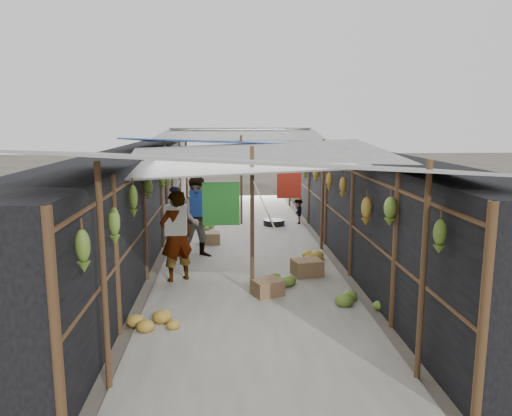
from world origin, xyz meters
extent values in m
plane|color=#6B6356|center=(0.00, 0.00, 0.00)|extent=(80.00, 80.00, 0.00)
cube|color=#9E998E|center=(0.00, 6.50, 0.01)|extent=(3.60, 16.00, 0.02)
cube|color=black|center=(-2.70, 6.50, 1.15)|extent=(1.40, 15.00, 2.30)
cube|color=black|center=(2.70, 6.50, 1.15)|extent=(1.40, 15.00, 2.30)
cube|color=#916949|center=(0.26, 2.91, 0.15)|extent=(0.61, 0.56, 0.30)
cube|color=#916949|center=(1.13, 4.00, 0.17)|extent=(0.63, 0.55, 0.33)
cube|color=#916949|center=(-0.85, 6.63, 0.15)|extent=(0.49, 0.41, 0.31)
cylinder|color=black|center=(0.93, 8.73, 0.09)|extent=(0.62, 0.62, 0.18)
imported|color=white|center=(-1.39, 3.84, 0.87)|extent=(0.76, 0.68, 1.75)
imported|color=navy|center=(-1.04, 5.47, 0.91)|extent=(1.01, 0.86, 1.82)
imported|color=#49433F|center=(1.66, 8.90, 0.39)|extent=(0.30, 0.51, 0.77)
cylinder|color=brown|center=(-1.80, 0.00, 1.30)|extent=(0.07, 0.07, 2.60)
cylinder|color=brown|center=(1.80, 0.00, 1.30)|extent=(0.07, 0.07, 2.60)
cylinder|color=brown|center=(0.00, 3.00, 1.30)|extent=(0.07, 0.07, 2.60)
cylinder|color=brown|center=(-1.80, 6.00, 1.30)|extent=(0.07, 0.07, 2.60)
cylinder|color=brown|center=(1.80, 6.00, 1.30)|extent=(0.07, 0.07, 2.60)
cylinder|color=brown|center=(0.00, 9.00, 1.30)|extent=(0.07, 0.07, 2.60)
cylinder|color=brown|center=(-1.80, 12.00, 1.30)|extent=(0.07, 0.07, 2.60)
cylinder|color=brown|center=(1.80, 12.00, 1.30)|extent=(0.07, 0.07, 2.60)
cube|color=#A0A19B|center=(0.00, 1.00, 2.50)|extent=(5.21, 3.19, 0.52)
cube|color=#A0A19B|center=(0.20, 4.20, 2.35)|extent=(5.23, 3.73, 0.50)
cube|color=navy|center=(-0.10, 7.50, 2.45)|extent=(5.40, 3.60, 0.41)
cube|color=#A0A19B|center=(0.00, 10.80, 2.55)|extent=(5.37, 3.66, 0.27)
cube|color=#A0A19B|center=(0.10, 13.20, 2.65)|extent=(5.00, 1.99, 0.24)
cylinder|color=brown|center=(-2.00, 6.50, 2.05)|extent=(0.06, 15.00, 0.06)
cylinder|color=brown|center=(2.00, 6.50, 2.05)|extent=(0.06, 15.00, 0.06)
cylinder|color=gray|center=(0.00, 6.50, 2.05)|extent=(0.02, 15.00, 0.02)
cube|color=navy|center=(-0.69, 11.23, 1.75)|extent=(0.65, 0.03, 0.60)
cube|color=silver|center=(0.47, 9.44, 1.77)|extent=(0.60, 0.03, 0.55)
cube|color=#226723|center=(-0.52, 2.56, 1.70)|extent=(0.60, 0.03, 0.70)
cube|color=#AE291A|center=(0.84, 4.67, 1.75)|extent=(0.50, 0.03, 0.60)
ellipsoid|color=#597B28|center=(-1.88, -0.42, 1.74)|extent=(0.15, 0.13, 0.45)
ellipsoid|color=#597B28|center=(-1.88, 1.00, 1.69)|extent=(0.15, 0.13, 0.50)
ellipsoid|color=#597B28|center=(-1.88, 2.36, 1.79)|extent=(0.14, 0.12, 0.51)
ellipsoid|color=#597B28|center=(-1.88, 3.86, 1.78)|extent=(0.17, 0.14, 0.37)
ellipsoid|color=#597B28|center=(-1.88, 5.85, 1.73)|extent=(0.19, 0.16, 0.50)
ellipsoid|color=#597B28|center=(-1.88, 6.93, 1.59)|extent=(0.19, 0.16, 0.42)
ellipsoid|color=#597B28|center=(-1.88, 8.51, 1.70)|extent=(0.15, 0.12, 0.55)
ellipsoid|color=#597B28|center=(-1.88, 9.98, 1.61)|extent=(0.14, 0.12, 0.57)
ellipsoid|color=#597B28|center=(-1.88, 11.51, 1.54)|extent=(0.16, 0.13, 0.60)
ellipsoid|color=olive|center=(-1.88, 13.58, 1.59)|extent=(0.15, 0.12, 0.59)
ellipsoid|color=#597B28|center=(1.88, -0.19, 1.78)|extent=(0.15, 0.13, 0.39)
ellipsoid|color=#597B28|center=(1.88, 1.46, 1.75)|extent=(0.19, 0.16, 0.42)
ellipsoid|color=olive|center=(1.88, 2.65, 1.54)|extent=(0.18, 0.15, 0.48)
ellipsoid|color=olive|center=(1.88, 4.35, 1.71)|extent=(0.14, 0.12, 0.42)
ellipsoid|color=olive|center=(1.88, 5.65, 1.66)|extent=(0.15, 0.13, 0.43)
ellipsoid|color=olive|center=(1.88, 7.30, 1.64)|extent=(0.18, 0.15, 0.38)
ellipsoid|color=#597B28|center=(1.88, 9.08, 1.57)|extent=(0.19, 0.16, 0.51)
ellipsoid|color=olive|center=(1.88, 10.24, 1.60)|extent=(0.18, 0.15, 0.38)
ellipsoid|color=olive|center=(1.88, 11.90, 1.60)|extent=(0.15, 0.12, 0.50)
ellipsoid|color=#597B28|center=(1.88, 13.04, 1.70)|extent=(0.15, 0.12, 0.36)
ellipsoid|color=olive|center=(1.40, 5.19, 0.12)|extent=(0.48, 0.41, 0.24)
ellipsoid|color=#597B28|center=(1.70, 2.39, 0.16)|extent=(0.65, 0.55, 0.33)
ellipsoid|color=#597B28|center=(-1.64, 11.27, 0.17)|extent=(0.69, 0.58, 0.34)
ellipsoid|color=#597B28|center=(0.62, 3.56, 0.12)|extent=(0.47, 0.40, 0.23)
ellipsoid|color=olive|center=(-1.48, 1.61, 0.17)|extent=(0.69, 0.58, 0.34)
ellipsoid|color=#597B28|center=(-1.15, 8.21, 0.14)|extent=(0.56, 0.48, 0.28)
camera|label=1|loc=(-0.44, -5.36, 3.03)|focal=35.00mm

